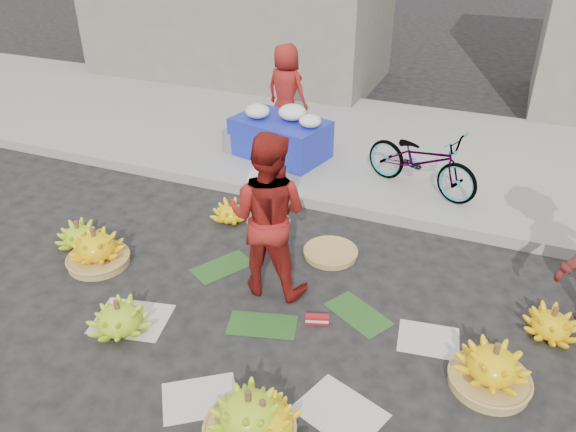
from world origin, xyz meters
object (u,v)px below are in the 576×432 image
at_px(vendor_cream, 268,202).
at_px(bicycle, 422,160).
at_px(flower_table, 281,135).
at_px(banana_bunch_4, 492,368).
at_px(banana_bunch_0, 96,249).

bearing_deg(vendor_cream, bicycle, -147.36).
height_order(flower_table, bicycle, bicycle).
bearing_deg(bicycle, banana_bunch_4, -137.95).
xyz_separation_m(banana_bunch_0, banana_bunch_4, (4.15, -0.20, -0.00)).
relative_size(banana_bunch_0, bicycle, 0.41).
bearing_deg(bicycle, vendor_cream, 168.98).
bearing_deg(banana_bunch_0, flower_table, 75.63).
xyz_separation_m(banana_bunch_4, bicycle, (-1.20, 3.10, 0.35)).
height_order(banana_bunch_0, flower_table, flower_table).
bearing_deg(banana_bunch_0, bicycle, 44.50).
relative_size(vendor_cream, bicycle, 0.86).
distance_m(vendor_cream, bicycle, 2.42).
relative_size(banana_bunch_4, bicycle, 0.43).
xyz_separation_m(banana_bunch_4, vendor_cream, (-2.47, 1.05, 0.50)).
height_order(vendor_cream, bicycle, vendor_cream).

